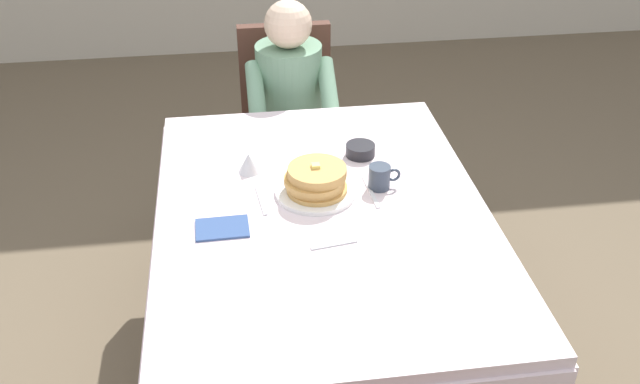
# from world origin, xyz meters

# --- Properties ---
(ground_plane) EXTENTS (14.00, 14.00, 0.00)m
(ground_plane) POSITION_xyz_m (0.00, 0.00, 0.00)
(ground_plane) COLOR brown
(dining_table_main) EXTENTS (1.12, 1.52, 0.74)m
(dining_table_main) POSITION_xyz_m (0.00, 0.00, 0.65)
(dining_table_main) COLOR silver
(dining_table_main) RESTS_ON ground
(chair_diner) EXTENTS (0.44, 0.45, 0.93)m
(chair_diner) POSITION_xyz_m (-0.01, 1.17, 0.53)
(chair_diner) COLOR #4C2D23
(chair_diner) RESTS_ON ground
(diner_person) EXTENTS (0.40, 0.43, 1.12)m
(diner_person) POSITION_xyz_m (-0.01, 1.01, 0.67)
(diner_person) COLOR gray
(diner_person) RESTS_ON ground
(plate_breakfast) EXTENTS (0.28, 0.28, 0.02)m
(plate_breakfast) POSITION_xyz_m (-0.01, 0.10, 0.75)
(plate_breakfast) COLOR white
(plate_breakfast) RESTS_ON dining_table_main
(breakfast_stack) EXTENTS (0.22, 0.21, 0.10)m
(breakfast_stack) POSITION_xyz_m (-0.01, 0.10, 0.80)
(breakfast_stack) COLOR tan
(breakfast_stack) RESTS_ON plate_breakfast
(cup_coffee) EXTENTS (0.11, 0.08, 0.08)m
(cup_coffee) POSITION_xyz_m (0.22, 0.11, 0.78)
(cup_coffee) COLOR #333D4C
(cup_coffee) RESTS_ON dining_table_main
(bowl_butter) EXTENTS (0.11, 0.11, 0.04)m
(bowl_butter) POSITION_xyz_m (0.19, 0.34, 0.76)
(bowl_butter) COLOR black
(bowl_butter) RESTS_ON dining_table_main
(syrup_pitcher) EXTENTS (0.08, 0.08, 0.07)m
(syrup_pitcher) POSITION_xyz_m (-0.23, 0.28, 0.78)
(syrup_pitcher) COLOR silver
(syrup_pitcher) RESTS_ON dining_table_main
(fork_left_of_plate) EXTENTS (0.03, 0.18, 0.00)m
(fork_left_of_plate) POSITION_xyz_m (-0.20, 0.08, 0.74)
(fork_left_of_plate) COLOR silver
(fork_left_of_plate) RESTS_ON dining_table_main
(knife_right_of_plate) EXTENTS (0.03, 0.20, 0.00)m
(knife_right_of_plate) POSITION_xyz_m (0.18, 0.08, 0.74)
(knife_right_of_plate) COLOR silver
(knife_right_of_plate) RESTS_ON dining_table_main
(spoon_near_edge) EXTENTS (0.15, 0.04, 0.00)m
(spoon_near_edge) POSITION_xyz_m (0.01, -0.20, 0.74)
(spoon_near_edge) COLOR silver
(spoon_near_edge) RESTS_ON dining_table_main
(napkin_folded) EXTENTS (0.17, 0.12, 0.01)m
(napkin_folded) POSITION_xyz_m (-0.33, -0.07, 0.74)
(napkin_folded) COLOR #334C7F
(napkin_folded) RESTS_ON dining_table_main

